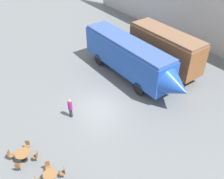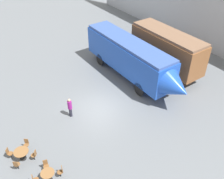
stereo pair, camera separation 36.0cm
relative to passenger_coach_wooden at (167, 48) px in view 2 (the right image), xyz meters
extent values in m
plane|color=slate|center=(1.18, -8.48, -2.44)|extent=(80.00, 80.00, 0.00)
cube|color=brown|center=(0.00, 0.00, -0.08)|extent=(7.81, 2.49, 2.95)
cube|color=brown|center=(0.00, 0.00, 1.51)|extent=(7.66, 2.29, 0.24)
cylinder|color=black|center=(2.34, -1.18, -1.76)|extent=(1.35, 0.12, 1.35)
cylinder|color=black|center=(2.34, 1.18, -1.76)|extent=(1.35, 0.12, 1.35)
cylinder|color=black|center=(-2.34, -1.18, -1.76)|extent=(1.35, 0.12, 1.35)
cylinder|color=black|center=(-2.34, 1.18, -1.76)|extent=(1.35, 0.12, 1.35)
cube|color=blue|center=(-1.40, -3.64, -0.31)|extent=(10.53, 2.40, 2.65)
cone|color=blue|center=(4.86, -3.64, -0.31)|extent=(2.00, 2.28, 2.28)
cube|color=#3A579D|center=(-1.40, -3.64, 1.14)|extent=(10.32, 2.21, 0.24)
cylinder|color=black|center=(1.76, -4.78, -1.82)|extent=(1.24, 0.12, 1.24)
cylinder|color=black|center=(1.76, -2.50, -1.82)|extent=(1.24, 0.12, 1.24)
cylinder|color=black|center=(-4.56, -4.78, -1.82)|extent=(1.24, 0.12, 1.24)
cylinder|color=black|center=(-4.56, -2.50, -1.82)|extent=(1.24, 0.12, 1.24)
cylinder|color=black|center=(5.18, -14.73, -2.08)|extent=(0.08, 0.08, 0.68)
cylinder|color=olive|center=(5.18, -14.73, -1.72)|extent=(0.84, 0.84, 0.03)
cylinder|color=black|center=(2.69, -15.50, -2.43)|extent=(0.44, 0.44, 0.02)
cylinder|color=black|center=(2.69, -15.50, -2.08)|extent=(0.08, 0.08, 0.67)
cylinder|color=olive|center=(2.69, -15.50, -1.73)|extent=(0.97, 0.97, 0.03)
cylinder|color=black|center=(4.48, -14.56, -2.23)|extent=(0.06, 0.06, 0.42)
cylinder|color=brown|center=(4.48, -14.56, -2.00)|extent=(0.36, 0.36, 0.03)
cube|color=brown|center=(4.33, -14.53, -1.78)|extent=(0.11, 0.29, 0.42)
cube|color=brown|center=(4.98, -15.58, -1.78)|extent=(0.29, 0.11, 0.42)
cylinder|color=black|center=(5.35, -14.03, -2.23)|extent=(0.06, 0.06, 0.42)
cylinder|color=brown|center=(5.35, -14.03, -2.00)|extent=(0.36, 0.36, 0.03)
cube|color=brown|center=(5.39, -13.88, -1.78)|extent=(0.29, 0.11, 0.42)
cylinder|color=black|center=(2.09, -14.99, -2.23)|extent=(0.06, 0.06, 0.42)
cylinder|color=brown|center=(2.09, -14.99, -2.00)|extent=(0.36, 0.36, 0.03)
cube|color=brown|center=(1.97, -14.90, -1.78)|extent=(0.22, 0.25, 0.42)
cylinder|color=black|center=(2.19, -16.10, -2.23)|extent=(0.06, 0.06, 0.42)
cylinder|color=brown|center=(2.19, -16.10, -2.00)|extent=(0.36, 0.36, 0.03)
cube|color=brown|center=(2.09, -16.21, -1.78)|extent=(0.25, 0.22, 0.42)
cylinder|color=black|center=(3.29, -16.00, -2.23)|extent=(0.06, 0.06, 0.42)
cylinder|color=brown|center=(3.29, -16.00, -2.00)|extent=(0.36, 0.36, 0.03)
cube|color=brown|center=(3.41, -16.10, -1.78)|extent=(0.22, 0.25, 0.42)
cylinder|color=black|center=(3.19, -14.90, -2.23)|extent=(0.06, 0.06, 0.42)
cylinder|color=brown|center=(3.19, -14.90, -2.00)|extent=(0.36, 0.36, 0.03)
cube|color=brown|center=(3.29, -14.78, -1.78)|extent=(0.25, 0.22, 0.42)
cylinder|color=#262633|center=(0.78, -10.95, -2.04)|extent=(0.24, 0.24, 0.79)
cylinder|color=#8C1E7A|center=(0.78, -10.95, -1.30)|extent=(0.34, 0.34, 0.70)
sphere|color=tan|center=(0.78, -10.95, -0.83)|extent=(0.23, 0.23, 0.23)
camera|label=1|loc=(14.51, -16.98, 11.12)|focal=40.00mm
camera|label=2|loc=(14.72, -16.69, 11.12)|focal=40.00mm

